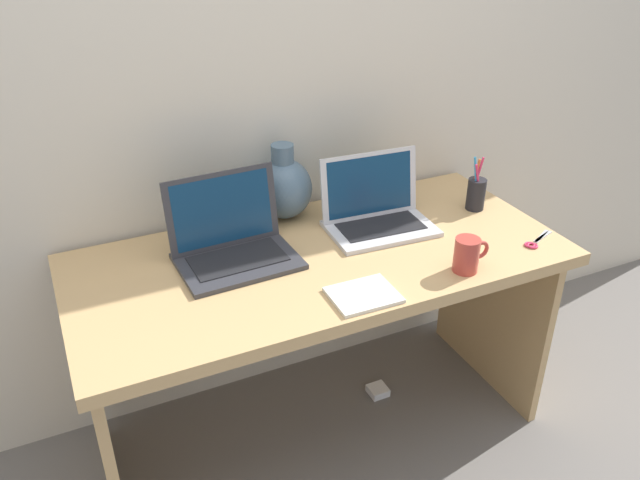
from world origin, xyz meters
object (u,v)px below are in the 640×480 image
at_px(scissors, 535,242).
at_px(power_brick, 378,390).
at_px(green_vase, 283,187).
at_px(laptop_right, 375,208).
at_px(pen_cup, 476,193).
at_px(notebook_stack, 363,295).
at_px(laptop_left, 231,238).
at_px(coffee_mug, 467,255).

bearing_deg(scissors, power_brick, 141.43).
bearing_deg(green_vase, laptop_right, -37.27).
xyz_separation_m(laptop_right, pen_cup, (0.37, -0.04, -0.00)).
height_order(pen_cup, power_brick, pen_cup).
height_order(laptop_right, pen_cup, laptop_right).
xyz_separation_m(notebook_stack, scissors, (0.63, 0.03, -0.00)).
distance_m(laptop_left, pen_cup, 0.87).
distance_m(green_vase, scissors, 0.83).
xyz_separation_m(green_vase, pen_cup, (0.62, -0.23, -0.05)).
bearing_deg(pen_cup, notebook_stack, -152.55).
bearing_deg(notebook_stack, laptop_left, 125.25).
distance_m(pen_cup, scissors, 0.29).
height_order(laptop_right, coffee_mug, laptop_right).
height_order(laptop_right, power_brick, laptop_right).
height_order(notebook_stack, power_brick, notebook_stack).
distance_m(laptop_left, coffee_mug, 0.70).
xyz_separation_m(laptop_right, coffee_mug, (0.10, -0.36, -0.01)).
bearing_deg(coffee_mug, green_vase, 122.21).
distance_m(green_vase, coffee_mug, 0.65).
relative_size(green_vase, notebook_stack, 1.41).
height_order(coffee_mug, scissors, coffee_mug).
xyz_separation_m(pen_cup, scissors, (0.02, -0.28, -0.06)).
relative_size(green_vase, pen_cup, 1.33).
bearing_deg(coffee_mug, pen_cup, 49.67).
bearing_deg(pen_cup, scissors, -85.34).
bearing_deg(pen_cup, laptop_right, 173.78).
xyz_separation_m(laptop_left, power_brick, (0.52, -0.04, -0.77)).
relative_size(laptop_right, pen_cup, 1.84).
xyz_separation_m(coffee_mug, pen_cup, (0.27, 0.32, 0.01)).
distance_m(laptop_right, coffee_mug, 0.38).
relative_size(laptop_left, laptop_right, 1.01).
height_order(laptop_right, green_vase, green_vase).
bearing_deg(notebook_stack, laptop_right, 56.53).
distance_m(laptop_left, laptop_right, 0.49).
relative_size(laptop_right, power_brick, 5.04).
height_order(laptop_left, scissors, laptop_left).
distance_m(laptop_left, notebook_stack, 0.45).
bearing_deg(power_brick, laptop_right, 134.76).
relative_size(laptop_left, scissors, 2.50).
relative_size(pen_cup, scissors, 1.35).
distance_m(laptop_left, scissors, 0.95).
distance_m(coffee_mug, pen_cup, 0.42).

